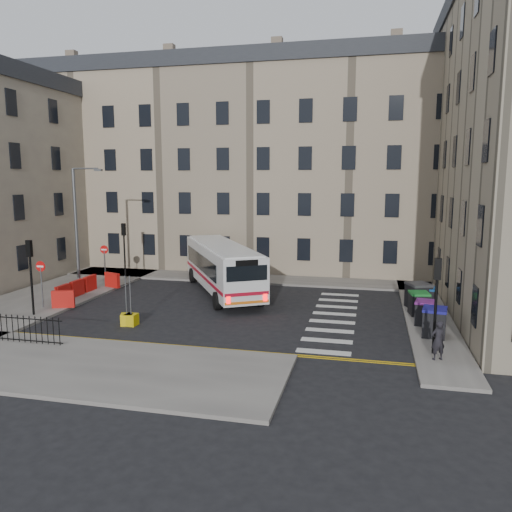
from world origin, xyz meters
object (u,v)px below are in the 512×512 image
at_px(bus, 222,266).
at_px(wheelie_bin_d, 418,295).
at_px(bollard_yellow, 131,320).
at_px(bollard_chevron, 127,319).
at_px(wheelie_bin_e, 427,297).
at_px(wheelie_bin_a, 434,322).
at_px(wheelie_bin_b, 425,313).
at_px(wheelie_bin_c, 419,303).
at_px(pedestrian, 438,340).
at_px(streetlamp, 76,228).

relative_size(bus, wheelie_bin_d, 6.84).
xyz_separation_m(bus, wheelie_bin_d, (12.27, -1.76, -0.95)).
distance_m(wheelie_bin_d, bollard_yellow, 16.05).
height_order(wheelie_bin_d, bollard_yellow, wheelie_bin_d).
distance_m(wheelie_bin_d, bollard_chevron, 16.27).
distance_m(wheelie_bin_e, bollard_chevron, 16.76).
bearing_deg(wheelie_bin_a, wheelie_bin_b, 106.02).
bearing_deg(bus, wheelie_bin_e, -37.71).
distance_m(bus, wheelie_bin_d, 12.43).
relative_size(bus, wheelie_bin_c, 8.98).
xyz_separation_m(bus, wheelie_bin_e, (12.75, -1.63, -1.07)).
bearing_deg(pedestrian, bus, -61.80).
bearing_deg(bollard_yellow, streetlamp, 138.17).
distance_m(wheelie_bin_b, bollard_yellow, 15.08).
xyz_separation_m(streetlamp, bus, (9.35, 2.00, -2.50)).
xyz_separation_m(wheelie_bin_a, wheelie_bin_d, (-0.28, 5.25, 0.05)).
height_order(wheelie_bin_c, bollard_chevron, wheelie_bin_c).
bearing_deg(wheelie_bin_b, wheelie_bin_e, 93.93).
bearing_deg(wheelie_bin_e, streetlamp, -163.67).
bearing_deg(wheelie_bin_c, wheelie_bin_a, -92.30).
xyz_separation_m(wheelie_bin_b, bollard_chevron, (-14.99, -3.11, -0.47)).
bearing_deg(streetlamp, bollard_chevron, -42.88).
xyz_separation_m(wheelie_bin_c, bollard_yellow, (-14.60, -4.95, -0.48)).
height_order(streetlamp, wheelie_bin_b, streetlamp).
bearing_deg(wheelie_bin_e, pedestrian, -77.40).
bearing_deg(pedestrian, wheelie_bin_a, -115.98).
relative_size(wheelie_bin_d, wheelie_bin_e, 1.27).
bearing_deg(wheelie_bin_c, wheelie_bin_e, 62.54).
height_order(pedestrian, bollard_yellow, pedestrian).
height_order(wheelie_bin_d, bollard_chevron, wheelie_bin_d).
bearing_deg(bollard_chevron, wheelie_bin_a, 4.50).
height_order(streetlamp, wheelie_bin_e, streetlamp).
distance_m(streetlamp, bollard_chevron, 9.97).
relative_size(wheelie_bin_e, pedestrian, 0.80).
height_order(wheelie_bin_b, wheelie_bin_c, wheelie_bin_c).
distance_m(streetlamp, wheelie_bin_c, 21.85).
distance_m(wheelie_bin_a, wheelie_bin_c, 3.78).
distance_m(wheelie_bin_a, bollard_yellow, 15.03).
bearing_deg(bollard_yellow, wheelie_bin_e, 23.41).
distance_m(wheelie_bin_b, wheelie_bin_d, 3.34).
bearing_deg(wheelie_bin_c, bus, 157.04).
bearing_deg(streetlamp, wheelie_bin_d, 0.63).
xyz_separation_m(bus, pedestrian, (12.33, -10.26, -0.86)).
bearing_deg(wheelie_bin_a, bus, 160.14).
bearing_deg(pedestrian, wheelie_bin_b, -112.02).
bearing_deg(bollard_yellow, wheelie_bin_d, 23.67).
distance_m(streetlamp, wheelie_bin_e, 22.38).
relative_size(wheelie_bin_c, bollard_chevron, 2.11).
relative_size(wheelie_bin_b, wheelie_bin_d, 0.77).
height_order(wheelie_bin_a, wheelie_bin_b, wheelie_bin_a).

